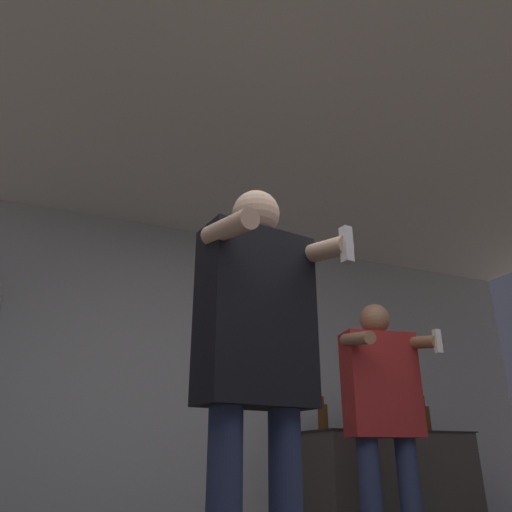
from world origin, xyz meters
The scene contains 8 objects.
wall_back centered at (0.00, 2.81, 1.27)m, with size 7.00×0.06×2.55m.
ceiling_slab centered at (0.00, 1.39, 2.57)m, with size 7.00×3.30×0.05m.
counter centered at (1.72, 2.48, 0.46)m, with size 1.35×0.62×0.93m.
bottle_red_label centered at (1.60, 2.51, 1.05)m, with size 0.09×0.09×0.31m.
bottle_tall_gin centered at (2.16, 2.51, 1.05)m, with size 0.09×0.09×0.31m.
bottle_clear_vodka centered at (1.16, 2.51, 1.03)m, with size 0.08×0.08×0.26m.
person_woman_foreground centered at (-0.17, 0.65, 1.07)m, with size 0.54×0.48×1.77m.
person_man_side centered at (1.05, 1.58, 0.99)m, with size 0.56×0.52×1.67m.
Camera 1 is at (-0.88, -1.05, 0.73)m, focal length 35.00 mm.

